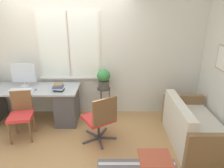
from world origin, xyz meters
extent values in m
plane|color=tan|center=(0.00, 0.00, 0.00)|extent=(14.00, 14.00, 0.00)
cube|color=silver|center=(0.00, 0.79, 1.35)|extent=(9.00, 0.06, 2.70)
cube|color=silver|center=(-0.30, 0.75, 1.50)|extent=(0.64, 0.02, 1.38)
cube|color=white|center=(-0.30, 0.74, 1.50)|extent=(0.57, 0.01, 1.31)
cube|color=silver|center=(0.33, 0.75, 1.50)|extent=(0.64, 0.02, 1.38)
cube|color=white|center=(0.33, 0.74, 1.50)|extent=(0.57, 0.01, 1.31)
cube|color=silver|center=(0.01, 0.75, 0.83)|extent=(1.32, 0.11, 0.04)
cube|color=silver|center=(2.80, 0.00, 1.35)|extent=(0.06, 9.00, 2.70)
cube|color=tan|center=(2.76, -0.05, 1.43)|extent=(0.02, 0.43, 0.43)
cube|color=white|center=(2.76, -0.05, 1.43)|extent=(0.01, 0.38, 0.38)
cube|color=#9EA3A8|center=(-0.84, 0.35, 0.72)|extent=(2.10, 0.71, 0.03)
cube|color=#4C4C51|center=(-0.03, 0.35, 0.35)|extent=(0.40, 0.63, 0.71)
cylinder|color=silver|center=(-0.88, 0.48, 0.75)|extent=(0.18, 0.18, 0.02)
cylinder|color=silver|center=(-0.88, 0.48, 0.79)|extent=(0.05, 0.05, 0.08)
cube|color=silver|center=(-0.88, 0.48, 1.02)|extent=(0.48, 0.02, 0.40)
cube|color=silver|center=(-0.88, 0.47, 1.02)|extent=(0.46, 0.01, 0.37)
cube|color=silver|center=(-0.88, 0.24, 0.75)|extent=(0.42, 0.14, 0.02)
ellipsoid|color=slate|center=(-0.58, 0.24, 0.76)|extent=(0.04, 0.06, 0.03)
cube|color=black|center=(-0.13, 0.22, 0.76)|extent=(0.19, 0.18, 0.03)
cube|color=white|center=(-0.15, 0.23, 0.79)|extent=(0.23, 0.18, 0.04)
cube|color=#2851B2|center=(-0.14, 0.21, 0.83)|extent=(0.20, 0.17, 0.03)
cube|color=olive|center=(-0.13, 0.22, 0.86)|extent=(0.17, 0.15, 0.04)
cylinder|color=brown|center=(-0.86, -0.44, 0.22)|extent=(0.04, 0.04, 0.44)
cylinder|color=brown|center=(-0.53, -0.38, 0.22)|extent=(0.04, 0.04, 0.44)
cylinder|color=brown|center=(-0.91, -0.10, 0.22)|extent=(0.04, 0.04, 0.44)
cylinder|color=brown|center=(-0.58, -0.05, 0.22)|extent=(0.04, 0.04, 0.44)
cube|color=red|center=(-0.72, -0.24, 0.44)|extent=(0.45, 0.43, 0.06)
cube|color=brown|center=(-0.75, -0.04, 0.66)|extent=(0.36, 0.09, 0.38)
cube|color=#47474C|center=(0.51, -0.35, 0.01)|extent=(0.29, 0.20, 0.03)
cube|color=#47474C|center=(0.69, -0.42, 0.01)|extent=(0.11, 0.32, 0.03)
cube|color=#47474C|center=(0.81, -0.27, 0.01)|extent=(0.32, 0.06, 0.03)
cube|color=#47474C|center=(0.71, -0.11, 0.01)|extent=(0.15, 0.31, 0.03)
cube|color=#47474C|center=(0.53, -0.16, 0.01)|extent=(0.27, 0.23, 0.03)
cylinder|color=#333338|center=(0.65, -0.26, 0.21)|extent=(0.04, 0.04, 0.36)
cube|color=red|center=(0.65, -0.26, 0.42)|extent=(0.64, 0.64, 0.06)
cube|color=brown|center=(0.78, -0.47, 0.67)|extent=(0.39, 0.26, 0.44)
cube|color=silver|center=(2.32, -0.37, 0.21)|extent=(0.78, 1.22, 0.43)
cube|color=silver|center=(2.01, -0.37, 0.59)|extent=(0.16, 1.22, 0.33)
cube|color=olive|center=(2.32, -1.02, 0.31)|extent=(0.78, 0.09, 0.61)
cube|color=olive|center=(2.32, 0.29, 0.31)|extent=(0.78, 0.09, 0.61)
cylinder|color=#333338|center=(0.72, 0.54, 0.66)|extent=(0.28, 0.28, 0.02)
cylinder|color=#333338|center=(0.84, 0.54, 0.32)|extent=(0.01, 0.01, 0.65)
cylinder|color=#333338|center=(0.66, 0.64, 0.32)|extent=(0.01, 0.01, 0.65)
cylinder|color=#333338|center=(0.66, 0.44, 0.32)|extent=(0.01, 0.01, 0.65)
cylinder|color=#514C47|center=(0.72, 0.54, 0.75)|extent=(0.23, 0.23, 0.16)
ellipsoid|color=#388442|center=(0.72, 0.54, 0.94)|extent=(0.28, 0.28, 0.25)
cube|color=white|center=(1.27, -0.91, 0.01)|extent=(1.17, 0.06, 0.00)
cube|color=#B24C33|center=(1.45, -1.24, 0.40)|extent=(0.42, 0.36, 0.02)
camera|label=1|loc=(0.89, -3.32, 2.21)|focal=32.00mm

